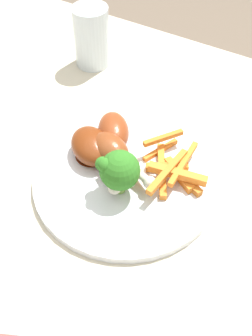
% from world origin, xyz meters
% --- Properties ---
extents(dining_table, '(1.26, 0.89, 0.72)m').
position_xyz_m(dining_table, '(0.00, 0.00, 0.63)').
color(dining_table, beige).
rests_on(dining_table, ground_plane).
extents(dinner_plate, '(0.28, 0.28, 0.01)m').
position_xyz_m(dinner_plate, '(-0.04, -0.03, 0.72)').
color(dinner_plate, silver).
rests_on(dinner_plate, dining_table).
extents(broccoli_floret_front, '(0.06, 0.06, 0.07)m').
position_xyz_m(broccoli_floret_front, '(-0.04, -0.01, 0.78)').
color(broccoli_floret_front, '#85B550').
rests_on(broccoli_floret_front, dinner_plate).
extents(carrot_fries_pile, '(0.15, 0.14, 0.03)m').
position_xyz_m(carrot_fries_pile, '(-0.09, -0.07, 0.74)').
color(carrot_fries_pile, orange).
rests_on(carrot_fries_pile, dinner_plate).
extents(chicken_drumstick_near, '(0.10, 0.12, 0.04)m').
position_xyz_m(chicken_drumstick_near, '(0.01, -0.09, 0.75)').
color(chicken_drumstick_near, '#5F2210').
rests_on(chicken_drumstick_near, dinner_plate).
extents(chicken_drumstick_far, '(0.13, 0.11, 0.04)m').
position_xyz_m(chicken_drumstick_far, '(0.03, -0.04, 0.75)').
color(chicken_drumstick_far, '#4E1B0A').
rests_on(chicken_drumstick_far, dinner_plate).
extents(chicken_drumstick_extra, '(0.13, 0.07, 0.05)m').
position_xyz_m(chicken_drumstick_extra, '(-0.01, -0.05, 0.75)').
color(chicken_drumstick_extra, '#5A2410').
rests_on(chicken_drumstick_extra, dinner_plate).
extents(water_glass, '(0.07, 0.07, 0.12)m').
position_xyz_m(water_glass, '(0.17, -0.27, 0.78)').
color(water_glass, silver).
rests_on(water_glass, dining_table).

